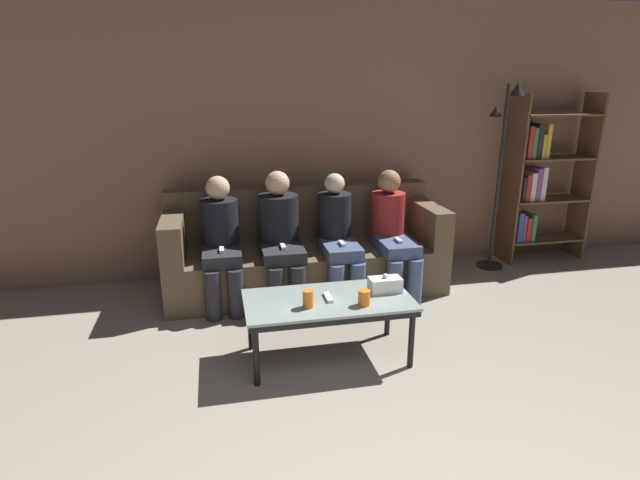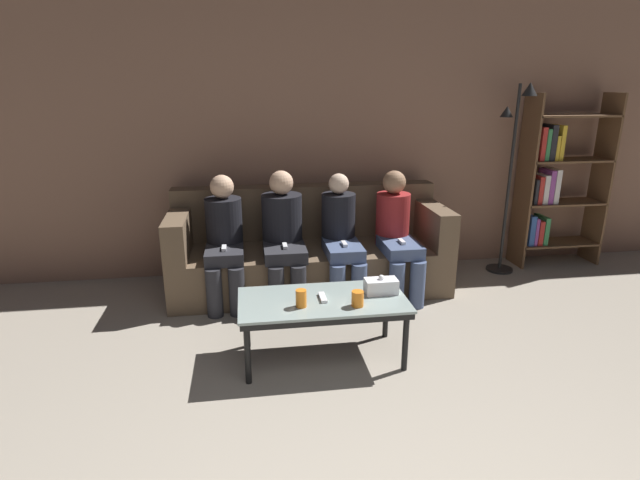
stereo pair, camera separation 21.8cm
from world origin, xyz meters
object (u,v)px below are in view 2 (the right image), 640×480
Objects in this scene: seated_person_right_end at (396,231)px; seated_person_mid_right at (341,235)px; cup_near_left at (301,298)px; standing_lamp at (513,160)px; seated_person_left_end at (224,237)px; seated_person_mid_left at (283,233)px; coffee_table at (323,305)px; game_remote at (323,297)px; bookshelf at (552,183)px; couch at (309,252)px; cup_near_right at (358,299)px; tissue_box at (381,286)px.

seated_person_mid_right is at bearing 179.98° from seated_person_right_end.
cup_near_left is 0.06× the size of standing_lamp.
seated_person_mid_left reaches higher than seated_person_left_end.
seated_person_mid_left is at bearing 99.14° from coffee_table.
bookshelf is (2.59, 1.56, 0.40)m from game_remote.
seated_person_right_end is at bearing -164.07° from bookshelf.
coffee_table is at bearing -93.28° from couch.
seated_person_left_end reaches higher than coffee_table.
cup_near_left is 0.11× the size of seated_person_right_end.
cup_near_right is 0.46× the size of tissue_box.
couch is at bearing 135.46° from seated_person_mid_right.
couch is 16.33× the size of game_remote.
couch is 2.21× the size of seated_person_mid_left.
cup_near_right is at bearing -117.30° from seated_person_right_end.
coffee_table is 7.44× the size of game_remote.
coffee_table is at bearing -58.05° from seated_person_left_end.
cup_near_left is at bearing -148.88° from bookshelf.
cup_near_left is 1.51m from seated_person_right_end.
coffee_table is 0.61× the size of standing_lamp.
seated_person_mid_left is at bearing -139.48° from couch.
cup_near_left is at bearing -112.56° from seated_person_mid_right.
coffee_table is at bearing -88.21° from game_remote.
bookshelf is 1.56× the size of seated_person_mid_left.
coffee_table is 5.07× the size of tissue_box.
bookshelf reaches higher than couch.
cup_near_right is 1.50m from seated_person_left_end.
bookshelf is (2.59, 1.56, 0.46)m from coffee_table.
bookshelf is at bearing 31.12° from cup_near_left.
standing_lamp reaches higher than seated_person_right_end.
tissue_box is (0.20, 0.18, 0.00)m from cup_near_right.
seated_person_mid_left is (-0.38, 1.23, 0.10)m from cup_near_right.
tissue_box is 0.12× the size of standing_lamp.
seated_person_left_end is (-0.75, -0.22, 0.24)m from couch.
seated_person_mid_right is (-0.08, 1.01, 0.07)m from tissue_box.
bookshelf is at bearing 31.02° from game_remote.
couch is 2.58m from bookshelf.
standing_lamp is (1.85, 1.56, 0.63)m from cup_near_right.
cup_near_left reaches higher than cup_near_right.
couch is 1.30m from coffee_table.
standing_lamp reaches higher than cup_near_right.
seated_person_right_end reaches higher than coffee_table.
standing_lamp is at bearing 34.58° from coffee_table.
cup_near_right is 0.25m from game_remote.
standing_lamp is (2.05, 1.41, 0.72)m from coffee_table.
seated_person_left_end is 0.50m from seated_person_mid_left.
seated_person_right_end is at bearing 49.72° from cup_near_left.
coffee_table is 9.67× the size of cup_near_left.
seated_person_mid_right is (-1.73, -0.36, -0.56)m from standing_lamp.
cup_near_left is at bearing -147.18° from game_remote.
couch is at bearing 40.52° from seated_person_mid_left.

